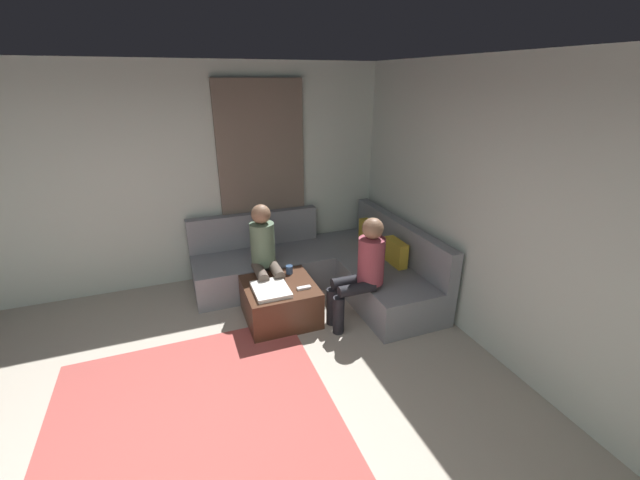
{
  "coord_description": "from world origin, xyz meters",
  "views": [
    {
      "loc": [
        2.12,
        0.19,
        2.5
      ],
      "look_at": [
        -1.63,
        1.63,
        0.85
      ],
      "focal_mm": 22.23,
      "sensor_mm": 36.0,
      "label": 1
    }
  ],
  "objects_px": {
    "sectional_couch": "(326,266)",
    "person_on_couch_side": "(265,253)",
    "coffee_mug": "(289,270)",
    "ottoman": "(280,301)",
    "game_remote": "(304,288)",
    "person_on_couch_back": "(362,268)"
  },
  "relations": [
    {
      "from": "game_remote",
      "to": "ottoman",
      "type": "bearing_deg",
      "value": -129.29
    },
    {
      "from": "coffee_mug",
      "to": "person_on_couch_side",
      "type": "height_order",
      "value": "person_on_couch_side"
    },
    {
      "from": "ottoman",
      "to": "person_on_couch_side",
      "type": "relative_size",
      "value": 0.63
    },
    {
      "from": "sectional_couch",
      "to": "game_remote",
      "type": "relative_size",
      "value": 17.0
    },
    {
      "from": "game_remote",
      "to": "person_on_couch_side",
      "type": "xyz_separation_m",
      "value": [
        -0.54,
        -0.28,
        0.23
      ]
    },
    {
      "from": "sectional_couch",
      "to": "person_on_couch_side",
      "type": "bearing_deg",
      "value": -79.56
    },
    {
      "from": "ottoman",
      "to": "person_on_couch_back",
      "type": "relative_size",
      "value": 0.63
    },
    {
      "from": "ottoman",
      "to": "coffee_mug",
      "type": "bearing_deg",
      "value": 140.71
    },
    {
      "from": "sectional_couch",
      "to": "ottoman",
      "type": "relative_size",
      "value": 3.36
    },
    {
      "from": "sectional_couch",
      "to": "person_on_couch_side",
      "type": "xyz_separation_m",
      "value": [
        0.15,
        -0.8,
        0.38
      ]
    },
    {
      "from": "person_on_couch_side",
      "to": "ottoman",
      "type": "bearing_deg",
      "value": 99.36
    },
    {
      "from": "sectional_couch",
      "to": "person_on_couch_back",
      "type": "distance_m",
      "value": 0.98
    },
    {
      "from": "sectional_couch",
      "to": "coffee_mug",
      "type": "xyz_separation_m",
      "value": [
        0.29,
        -0.56,
        0.19
      ]
    },
    {
      "from": "sectional_couch",
      "to": "coffee_mug",
      "type": "height_order",
      "value": "sectional_couch"
    },
    {
      "from": "person_on_couch_side",
      "to": "coffee_mug",
      "type": "bearing_deg",
      "value": 149.6
    },
    {
      "from": "game_remote",
      "to": "person_on_couch_back",
      "type": "height_order",
      "value": "person_on_couch_back"
    },
    {
      "from": "ottoman",
      "to": "game_remote",
      "type": "relative_size",
      "value": 5.07
    },
    {
      "from": "coffee_mug",
      "to": "person_on_couch_back",
      "type": "bearing_deg",
      "value": 45.29
    },
    {
      "from": "person_on_couch_back",
      "to": "person_on_couch_side",
      "type": "height_order",
      "value": "same"
    },
    {
      "from": "ottoman",
      "to": "game_remote",
      "type": "bearing_deg",
      "value": 50.71
    },
    {
      "from": "sectional_couch",
      "to": "ottoman",
      "type": "xyz_separation_m",
      "value": [
        0.51,
        -0.74,
        -0.07
      ]
    },
    {
      "from": "sectional_couch",
      "to": "person_on_couch_back",
      "type": "height_order",
      "value": "person_on_couch_back"
    }
  ]
}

